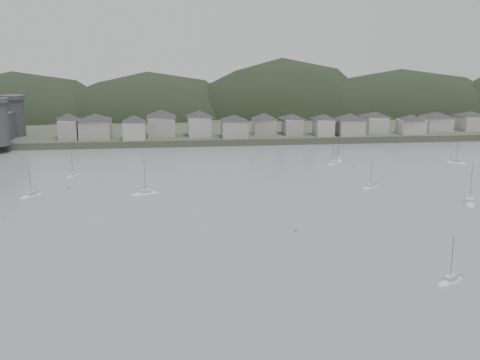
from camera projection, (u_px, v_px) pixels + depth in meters
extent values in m
plane|color=slate|center=(295.00, 315.00, 95.83)|extent=(900.00, 900.00, 0.00)
cube|color=#383D2D|center=(199.00, 113.00, 381.00)|extent=(900.00, 250.00, 3.00)
ellipsoid|color=black|center=(18.00, 139.00, 348.11)|extent=(138.98, 92.48, 81.13)
ellipsoid|color=black|center=(149.00, 136.00, 358.29)|extent=(132.08, 90.41, 79.74)
ellipsoid|color=black|center=(281.00, 138.00, 368.80)|extent=(133.88, 88.37, 101.41)
ellipsoid|color=black|center=(398.00, 133.00, 372.35)|extent=(165.81, 81.78, 82.55)
cylinder|color=#343537|center=(14.00, 118.00, 270.11)|extent=(10.00, 10.00, 17.00)
cube|color=#343537|center=(6.00, 127.00, 257.12)|extent=(3.50, 30.00, 12.00)
cube|color=gray|center=(69.00, 129.00, 262.60)|extent=(8.34, 12.91, 8.59)
pyramid|color=#2A2A2F|center=(69.00, 116.00, 261.31)|extent=(15.78, 15.78, 3.01)
cube|color=gray|center=(96.00, 129.00, 263.39)|extent=(13.68, 13.35, 8.36)
pyramid|color=#2A2A2F|center=(95.00, 117.00, 262.14)|extent=(20.07, 20.07, 2.93)
cube|color=#B5B3AA|center=(134.00, 131.00, 260.40)|extent=(9.78, 10.20, 8.08)
pyramid|color=#2A2A2F|center=(134.00, 118.00, 259.19)|extent=(14.83, 14.83, 2.83)
cube|color=gray|center=(162.00, 126.00, 271.03)|extent=(12.59, 13.33, 9.09)
pyramid|color=#2A2A2F|center=(161.00, 113.00, 269.67)|extent=(19.24, 19.24, 3.18)
cube|color=#B5B3AA|center=(200.00, 126.00, 271.67)|extent=(10.74, 12.17, 8.87)
pyramid|color=#2A2A2F|center=(199.00, 114.00, 270.34)|extent=(17.01, 17.01, 3.10)
cube|color=gray|center=(234.00, 129.00, 267.30)|extent=(11.63, 12.09, 7.69)
pyramid|color=#2A2A2F|center=(234.00, 118.00, 266.15)|extent=(17.61, 17.61, 2.69)
cube|color=gray|center=(264.00, 126.00, 277.53)|extent=(10.37, 9.35, 7.44)
pyramid|color=#2A2A2F|center=(264.00, 116.00, 276.42)|extent=(14.65, 14.65, 2.60)
cube|color=gray|center=(292.00, 127.00, 276.82)|extent=(8.24, 12.20, 7.22)
pyramid|color=#2A2A2F|center=(293.00, 116.00, 275.74)|extent=(15.17, 15.17, 2.53)
cube|color=#B5B3AA|center=(323.00, 127.00, 273.37)|extent=(8.06, 10.91, 7.46)
pyramid|color=#2A2A2F|center=(324.00, 117.00, 272.25)|extent=(14.08, 14.08, 2.61)
cube|color=gray|center=(350.00, 127.00, 273.36)|extent=(11.73, 11.78, 7.66)
pyramid|color=#2A2A2F|center=(350.00, 116.00, 272.22)|extent=(17.46, 17.46, 2.68)
cube|color=#B5B3AA|center=(375.00, 124.00, 284.81)|extent=(10.19, 13.02, 7.33)
pyramid|color=#2A2A2F|center=(375.00, 114.00, 283.71)|extent=(17.23, 17.23, 2.57)
cube|color=#B5B3AA|center=(411.00, 127.00, 278.07)|extent=(11.70, 9.81, 6.88)
pyramid|color=#2A2A2F|center=(412.00, 117.00, 277.04)|extent=(15.97, 15.97, 2.41)
cube|color=#B5B3AA|center=(436.00, 124.00, 288.62)|extent=(12.83, 12.48, 7.00)
pyramid|color=#2A2A2F|center=(437.00, 114.00, 287.57)|extent=(18.79, 18.79, 2.45)
cube|color=#B5B3AA|center=(470.00, 123.00, 291.29)|extent=(11.07, 13.50, 6.97)
pyramid|color=#2A2A2F|center=(471.00, 114.00, 290.25)|extent=(18.25, 18.25, 2.44)
ellipsoid|color=silver|center=(450.00, 282.00, 109.05)|extent=(7.31, 5.36, 1.42)
cube|color=#BABAB5|center=(450.00, 277.00, 108.82)|extent=(2.92, 2.55, 0.70)
cylinder|color=#3F3F42|center=(452.00, 259.00, 108.03)|extent=(0.12, 0.12, 8.85)
cylinder|color=#3F3F42|center=(458.00, 276.00, 108.25)|extent=(2.85, 1.60, 0.10)
ellipsoid|color=silver|center=(31.00, 197.00, 172.08)|extent=(6.96, 7.19, 1.52)
cube|color=#BABAB5|center=(31.00, 193.00, 171.84)|extent=(3.03, 3.08, 0.70)
cylinder|color=#3F3F42|center=(30.00, 181.00, 170.99)|extent=(0.12, 0.12, 9.48)
cylinder|color=#3F3F42|center=(34.00, 192.00, 170.87)|extent=(2.41, 2.56, 0.10)
ellipsoid|color=silver|center=(73.00, 176.00, 199.96)|extent=(5.13, 6.83, 1.33)
cube|color=#BABAB5|center=(73.00, 173.00, 199.75)|extent=(2.42, 2.74, 0.70)
cylinder|color=#3F3F42|center=(72.00, 164.00, 199.01)|extent=(0.12, 0.12, 8.31)
cylinder|color=#3F3F42|center=(71.00, 171.00, 200.56)|extent=(1.56, 2.65, 0.10)
ellipsoid|color=silver|center=(469.00, 204.00, 164.15)|extent=(6.76, 10.06, 1.93)
cube|color=#BABAB5|center=(470.00, 200.00, 163.87)|extent=(3.31, 3.95, 0.70)
cylinder|color=#3F3F42|center=(471.00, 183.00, 162.78)|extent=(0.12, 0.12, 12.05)
cylinder|color=#3F3F42|center=(465.00, 196.00, 165.20)|extent=(1.86, 4.00, 0.10)
ellipsoid|color=silver|center=(145.00, 194.00, 174.77)|extent=(9.12, 5.42, 1.74)
cube|color=#BABAB5|center=(145.00, 191.00, 174.51)|extent=(3.49, 2.79, 0.70)
cylinder|color=#3F3F42|center=(145.00, 176.00, 173.53)|extent=(0.12, 0.12, 10.85)
cylinder|color=#3F3F42|center=(140.00, 189.00, 174.70)|extent=(3.73, 1.35, 0.10)
ellipsoid|color=silver|center=(332.00, 164.00, 220.15)|extent=(6.27, 6.68, 1.39)
cube|color=#BABAB5|center=(333.00, 162.00, 219.93)|extent=(2.76, 2.84, 0.70)
cylinder|color=#3F3F42|center=(333.00, 153.00, 219.16)|extent=(0.12, 0.12, 8.69)
cylinder|color=#3F3F42|center=(330.00, 160.00, 220.62)|extent=(2.15, 2.41, 0.10)
ellipsoid|color=silver|center=(371.00, 188.00, 182.82)|extent=(7.09, 5.10, 1.37)
cube|color=#BABAB5|center=(371.00, 185.00, 182.60)|extent=(2.82, 2.44, 0.70)
cylinder|color=#3F3F42|center=(371.00, 174.00, 181.84)|extent=(0.12, 0.12, 8.56)
cylinder|color=#3F3F42|center=(375.00, 184.00, 182.06)|extent=(2.78, 1.51, 0.10)
ellipsoid|color=silver|center=(456.00, 164.00, 221.64)|extent=(8.30, 6.50, 1.63)
cube|color=#BABAB5|center=(457.00, 161.00, 221.39)|extent=(3.37, 3.02, 0.70)
cylinder|color=#3F3F42|center=(457.00, 150.00, 220.47)|extent=(0.12, 0.12, 10.19)
cylinder|color=#3F3F42|center=(455.00, 160.00, 220.37)|extent=(3.17, 2.01, 0.10)
ellipsoid|color=silver|center=(338.00, 161.00, 227.62)|extent=(2.93, 7.69, 1.51)
cube|color=#BABAB5|center=(338.00, 158.00, 227.39)|extent=(1.84, 2.75, 0.70)
cylinder|color=#3F3F42|center=(338.00, 148.00, 226.55)|extent=(0.12, 0.12, 9.43)
cylinder|color=#3F3F42|center=(337.00, 156.00, 228.59)|extent=(0.34, 3.39, 0.10)
sphere|color=#C46241|center=(353.00, 166.00, 215.93)|extent=(0.70, 0.70, 0.70)
sphere|color=#C46241|center=(295.00, 230.00, 139.81)|extent=(0.70, 0.70, 0.70)
sphere|color=#C46241|center=(69.00, 187.00, 183.39)|extent=(0.70, 0.70, 0.70)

